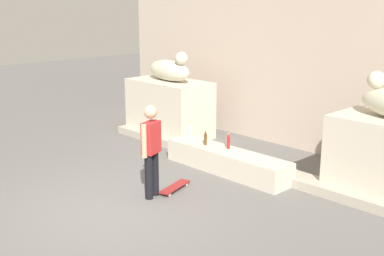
{
  "coord_description": "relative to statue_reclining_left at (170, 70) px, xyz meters",
  "views": [
    {
      "loc": [
        6.37,
        -4.37,
        3.4
      ],
      "look_at": [
        -0.01,
        1.79,
        1.1
      ],
      "focal_mm": 45.96,
      "sensor_mm": 36.0,
      "label": 1
    }
  ],
  "objects": [
    {
      "name": "bottle_clear",
      "position": [
        1.66,
        -0.88,
        -1.12
      ],
      "size": [
        0.07,
        0.07,
        0.32
      ],
      "color": "silver",
      "rests_on": "ledge_block"
    },
    {
      "name": "statue_reclining_left",
      "position": [
        0.0,
        0.0,
        0.0
      ],
      "size": [
        1.66,
        0.77,
        0.78
      ],
      "rotation": [
        0.0,
        0.0,
        -0.13
      ],
      "color": "beige",
      "rests_on": "pedestal_left"
    },
    {
      "name": "ground_plane",
      "position": [
        2.93,
        -3.82,
        -1.71
      ],
      "size": [
        40.0,
        40.0,
        0.0
      ],
      "primitive_type": "plane",
      "color": "#605E5B"
    },
    {
      "name": "bottle_red",
      "position": [
        2.88,
        -0.96,
        -1.12
      ],
      "size": [
        0.07,
        0.07,
        0.32
      ],
      "color": "red",
      "rests_on": "ledge_block"
    },
    {
      "name": "pedestal_left",
      "position": [
        -0.04,
        0.0,
        -1.0
      ],
      "size": [
        2.19,
        1.2,
        1.43
      ],
      "primitive_type": "cube",
      "color": "beige",
      "rests_on": "ground_plane"
    },
    {
      "name": "stair_step",
      "position": [
        2.93,
        -0.62,
        -1.62
      ],
      "size": [
        8.13,
        0.5,
        0.18
      ],
      "primitive_type": "cube",
      "color": "#A9A08F",
      "rests_on": "ground_plane"
    },
    {
      "name": "bottle_brown",
      "position": [
        2.35,
        -1.09,
        -1.13
      ],
      "size": [
        0.06,
        0.06,
        0.31
      ],
      "color": "#593314",
      "rests_on": "ledge_block"
    },
    {
      "name": "skater",
      "position": [
        2.9,
        -3.01,
        -0.79
      ],
      "size": [
        0.31,
        0.52,
        1.67
      ],
      "rotation": [
        0.0,
        0.0,
        5.04
      ],
      "color": "black",
      "rests_on": "ground_plane"
    },
    {
      "name": "ledge_block",
      "position": [
        2.93,
        -1.07,
        -1.48
      ],
      "size": [
        2.91,
        0.64,
        0.46
      ],
      "primitive_type": "cube",
      "color": "beige",
      "rests_on": "ground_plane"
    },
    {
      "name": "facade_wall",
      "position": [
        2.93,
        1.63,
        1.56
      ],
      "size": [
        11.73,
        0.6,
        6.55
      ],
      "primitive_type": "cube",
      "color": "#C0AC9A",
      "rests_on": "ground_plane"
    },
    {
      "name": "skateboard",
      "position": [
        2.95,
        -2.51,
        -1.65
      ],
      "size": [
        0.42,
        0.82,
        0.08
      ],
      "rotation": [
        0.0,
        0.0,
        5.0
      ],
      "color": "maroon",
      "rests_on": "ground_plane"
    }
  ]
}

